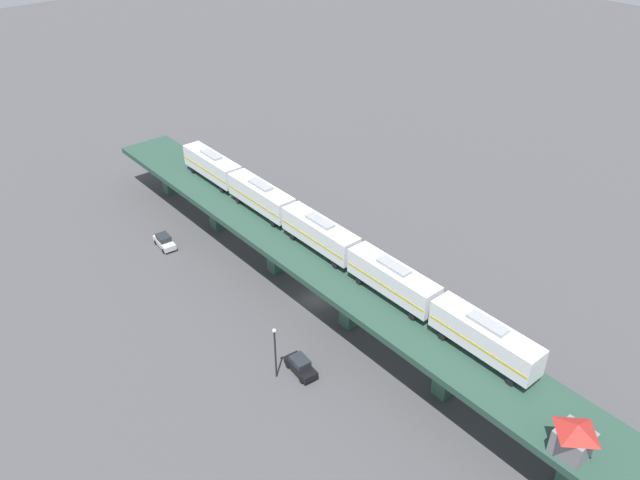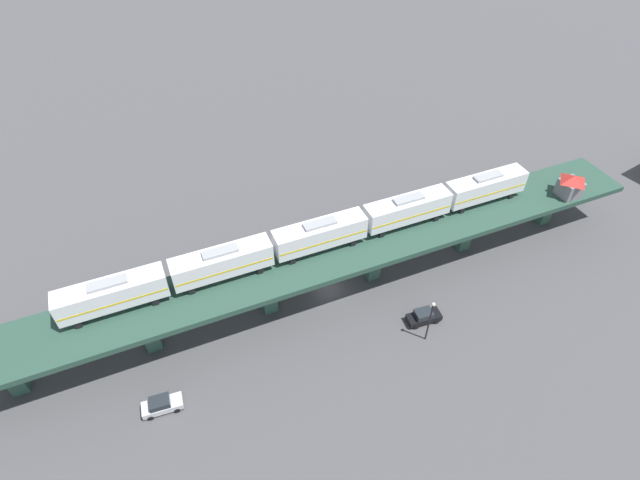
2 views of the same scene
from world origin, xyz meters
name	(u,v)px [view 1 (image 1 of 2)]	position (x,y,z in m)	size (l,w,h in m)	color
ground_plane	(315,300)	(0.00, 0.00, 0.00)	(400.00, 400.00, 0.00)	#424244
elevated_viaduct	(314,262)	(0.00, -0.16, 5.90)	(10.37, 92.16, 6.84)	#244135
subway_train	(320,233)	(-1.41, -0.68, 9.38)	(4.17, 62.45, 4.45)	silver
signal_hut	(574,438)	(3.19, 36.59, 8.64)	(3.29, 3.29, 3.40)	slate
street_car_silver	(164,241)	(8.38, -24.21, 0.94)	(2.31, 4.56, 1.89)	#B7BABF
street_car_black	(301,366)	(9.86, 8.80, 0.94)	(2.36, 4.58, 1.89)	black
delivery_truck	(332,251)	(-7.54, -5.10, 1.76)	(4.73, 7.52, 3.20)	#333338
street_lamp	(275,349)	(12.35, 7.56, 4.11)	(0.44, 0.44, 6.94)	black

